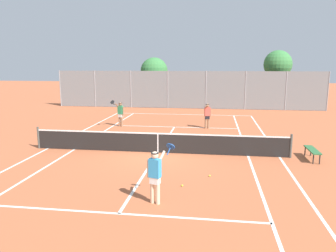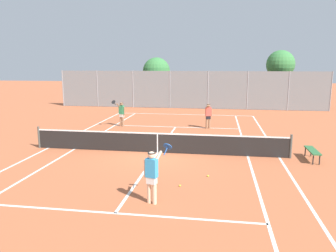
{
  "view_description": "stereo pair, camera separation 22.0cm",
  "coord_description": "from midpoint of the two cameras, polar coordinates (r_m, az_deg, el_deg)",
  "views": [
    {
      "loc": [
        2.54,
        -14.6,
        4.1
      ],
      "look_at": [
        0.26,
        1.5,
        1.0
      ],
      "focal_mm": 35.0,
      "sensor_mm": 36.0,
      "label": 1
    },
    {
      "loc": [
        2.76,
        -14.57,
        4.1
      ],
      "look_at": [
        0.26,
        1.5,
        1.0
      ],
      "focal_mm": 35.0,
      "sensor_mm": 36.0,
      "label": 2
    }
  ],
  "objects": [
    {
      "name": "tree_behind_left",
      "position": [
        33.41,
        -2.4,
        9.38
      ],
      "size": [
        2.84,
        2.74,
        4.73
      ],
      "color": "brown",
      "rests_on": "ground"
    },
    {
      "name": "player_far_left",
      "position": [
        21.88,
        -8.58,
        2.33
      ],
      "size": [
        0.82,
        0.7,
        1.77
      ],
      "color": "#936B4C",
      "rests_on": "ground"
    },
    {
      "name": "loose_tennis_ball_1",
      "position": [
        18.98,
        12.81,
        -1.85
      ],
      "size": [
        0.07,
        0.07,
        0.07
      ],
      "primitive_type": "sphere",
      "color": "#D1DB33",
      "rests_on": "ground"
    },
    {
      "name": "courtside_bench",
      "position": [
        15.46,
        23.48,
        -3.94
      ],
      "size": [
        0.36,
        1.5,
        0.47
      ],
      "color": "#2D6638",
      "rests_on": "ground"
    },
    {
      "name": "court_line_markings",
      "position": [
        15.38,
        -2.17,
        -4.66
      ],
      "size": [
        11.1,
        23.9,
        0.01
      ],
      "color": "silver",
      "rests_on": "ground"
    },
    {
      "name": "tree_behind_right",
      "position": [
        33.16,
        18.44,
        10.03
      ],
      "size": [
        2.64,
        2.64,
        5.36
      ],
      "color": "brown",
      "rests_on": "ground"
    },
    {
      "name": "loose_tennis_ball_0",
      "position": [
        18.89,
        -7.63,
        -1.74
      ],
      "size": [
        0.07,
        0.07,
        0.07
      ],
      "primitive_type": "sphere",
      "color": "#D1DB33",
      "rests_on": "ground"
    },
    {
      "name": "player_far_right",
      "position": [
        21.08,
        6.56,
        2.02
      ],
      "size": [
        0.44,
        0.55,
        1.6
      ],
      "color": "#936B4C",
      "rests_on": "ground"
    },
    {
      "name": "loose_tennis_ball_5",
      "position": [
        11.29,
        1.92,
        -10.32
      ],
      "size": [
        0.07,
        0.07,
        0.07
      ],
      "primitive_type": "sphere",
      "color": "#D1DB33",
      "rests_on": "ground"
    },
    {
      "name": "loose_tennis_ball_3",
      "position": [
        12.3,
        6.75,
        -8.6
      ],
      "size": [
        0.07,
        0.07,
        0.07
      ],
      "primitive_type": "sphere",
      "color": "#D1DB33",
      "rests_on": "ground"
    },
    {
      "name": "back_fence",
      "position": [
        30.44,
        3.05,
        6.32
      ],
      "size": [
        24.82,
        0.08,
        3.47
      ],
      "color": "gray",
      "rests_on": "ground"
    },
    {
      "name": "player_near_side",
      "position": [
        9.73,
        -2.89,
        -8.27
      ],
      "size": [
        0.82,
        0.7,
        1.77
      ],
      "color": "beige",
      "rests_on": "ground"
    },
    {
      "name": "ground_plane",
      "position": [
        15.38,
        -2.17,
        -4.67
      ],
      "size": [
        120.0,
        120.0,
        0.0
      ],
      "primitive_type": "plane",
      "color": "#B25B38"
    },
    {
      "name": "tennis_net",
      "position": [
        15.26,
        -2.18,
        -2.83
      ],
      "size": [
        12.0,
        0.1,
        1.07
      ],
      "color": "#474C47",
      "rests_on": "ground"
    }
  ]
}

